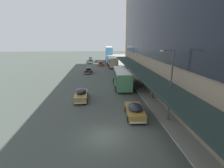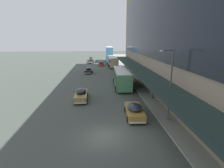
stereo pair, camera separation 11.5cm
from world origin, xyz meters
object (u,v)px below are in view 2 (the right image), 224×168
transit_bus_kerbside_rear (122,77)px  sedan_second_near (91,61)px  sedan_trailing_near (91,59)px  sedan_second_mid (81,95)px  sedan_oncoming_rear (89,70)px  transit_bus_kerbside_front (113,61)px  pedestrian_at_kerb (153,91)px  transit_bus_kerbside_far (109,54)px  sedan_oncoming_front (101,63)px  sedan_lead_near (134,111)px  street_lamp (169,81)px

transit_bus_kerbside_rear → sedan_second_near: size_ratio=2.31×
sedan_second_near → sedan_trailing_near: size_ratio=0.88×
sedan_second_mid → sedan_oncoming_rear: bearing=90.2°
transit_bus_kerbside_front → sedan_trailing_near: 18.12m
sedan_second_mid → sedan_trailing_near: (-0.49, 48.56, -0.01)m
pedestrian_at_kerb → sedan_second_near: bearing=104.4°
transit_bus_kerbside_rear → sedan_trailing_near: transit_bus_kerbside_rear is taller
sedan_second_near → sedan_trailing_near: bearing=92.3°
transit_bus_kerbside_far → sedan_oncoming_front: bearing=-109.7°
transit_bus_kerbside_rear → sedan_lead_near: 13.27m
sedan_lead_near → sedan_oncoming_rear: (-6.71, 27.86, -0.02)m
transit_bus_kerbside_rear → sedan_second_mid: bearing=-135.3°
sedan_oncoming_rear → sedan_oncoming_front: bearing=75.0°
sedan_oncoming_rear → sedan_trailing_near: (-0.43, 27.06, 0.06)m
sedan_trailing_near → transit_bus_kerbside_far: bearing=-30.9°
sedan_oncoming_rear → pedestrian_at_kerb: size_ratio=2.55×
transit_bus_kerbside_far → sedan_second_near: 7.84m
transit_bus_kerbside_rear → transit_bus_kerbside_far: bearing=90.1°
sedan_oncoming_front → pedestrian_at_kerb: 35.95m
transit_bus_kerbside_rear → pedestrian_at_kerb: size_ratio=5.35×
transit_bus_kerbside_far → sedan_oncoming_rear: (-6.92, -22.66, -2.44)m
sedan_trailing_near → pedestrian_at_kerb: pedestrian_at_kerb is taller
sedan_second_near → pedestrian_at_kerb: pedestrian_at_kerb is taller
sedan_second_near → pedestrian_at_kerb: bearing=-75.6°
sedan_lead_near → sedan_second_mid: size_ratio=0.99×
sedan_second_mid → sedan_oncoming_rear: (-0.06, 21.50, -0.07)m
sedan_oncoming_front → sedan_second_near: bearing=117.9°
transit_bus_kerbside_far → sedan_trailing_near: (-7.35, 4.41, -2.38)m
transit_bus_kerbside_rear → sedan_second_near: bearing=101.6°
transit_bus_kerbside_front → sedan_oncoming_rear: 13.01m
transit_bus_kerbside_far → sedan_oncoming_front: size_ratio=2.33×
transit_bus_kerbside_rear → sedan_second_near: (-7.14, 34.93, -1.09)m
transit_bus_kerbside_front → transit_bus_kerbside_rear: (-0.32, -25.34, 0.02)m
sedan_second_near → street_lamp: 50.63m
sedan_second_mid → street_lamp: street_lamp is taller
transit_bus_kerbside_front → pedestrian_at_kerb: bearing=-84.1°
pedestrian_at_kerb → street_lamp: size_ratio=0.24×
sedan_oncoming_front → sedan_oncoming_rear: bearing=-105.0°
sedan_second_mid → sedan_oncoming_front: (3.50, 34.78, -0.10)m
transit_bus_kerbside_rear → sedan_lead_near: size_ratio=2.09×
sedan_second_near → sedan_lead_near: bearing=-81.9°
sedan_second_near → street_lamp: bearing=-78.4°
transit_bus_kerbside_front → sedan_oncoming_front: transit_bus_kerbside_front is taller
sedan_trailing_near → street_lamp: bearing=-79.5°
pedestrian_at_kerb → sedan_second_mid: bearing=177.6°
sedan_second_mid → sedan_oncoming_rear: size_ratio=1.02×
transit_bus_kerbside_front → sedan_second_near: transit_bus_kerbside_front is taller
transit_bus_kerbside_front → sedan_lead_near: 38.59m
sedan_second_near → pedestrian_at_kerb: size_ratio=2.31×
transit_bus_kerbside_rear → sedan_second_near: transit_bus_kerbside_rear is taller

